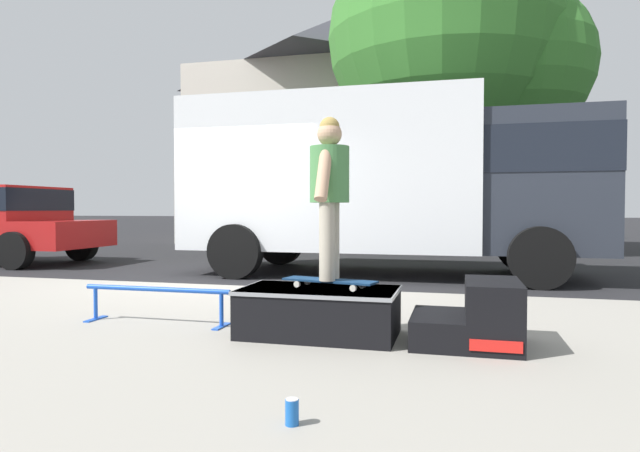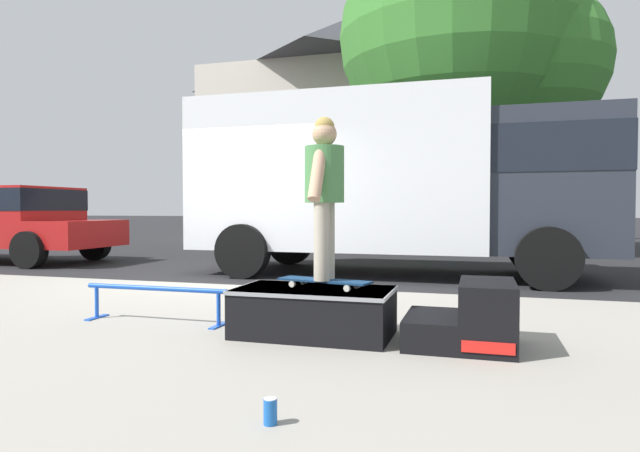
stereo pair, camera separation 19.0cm
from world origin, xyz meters
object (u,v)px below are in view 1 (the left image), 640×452
Objects in this scene: skate_box at (319,310)px; kicker_ramp at (476,318)px; grind_rail at (156,296)px; street_tree_main at (460,45)px; skater_kid at (330,184)px; soda_can at (292,412)px; box_truck at (388,177)px; skateboard at (329,281)px.

kicker_ramp is at bearing -0.02° from skate_box.
street_tree_main is at bearing 75.52° from grind_rail.
kicker_ramp is 0.61× the size of skater_kid.
grind_rail is at bearing 176.62° from skate_box.
grind_rail is 11.31× the size of soda_can.
skater_kid is 0.19× the size of box_truck.
grind_rail is 2.65m from soda_can.
kicker_ramp is 1.54m from skater_kid.
skate_box is 0.18× the size of box_truck.
box_truck is (-0.17, 5.15, 0.35)m from skater_kid.
skater_kid reaches higher than skate_box.
soda_can is 7.15m from box_truck.
skater_kid is (-1.14, 0.04, 1.02)m from kicker_ramp.
grind_rail is 11.64m from street_tree_main.
skateboard is at bearing -95.68° from street_tree_main.
soda_can is at bearing -45.22° from grind_rail.
kicker_ramp reaches higher than soda_can.
skateboard is 0.61× the size of skater_kid.
skateboard is 0.79m from skater_kid.
kicker_ramp is 0.56× the size of grind_rail.
skate_box is 1.02m from skater_kid.
skater_kid is 11.04m from street_tree_main.
street_tree_main is (2.63, 10.17, 5.01)m from grind_rail.
soda_can is at bearing -86.55° from box_truck.
soda_can is (0.25, -1.82, -1.16)m from skater_kid.
soda_can is at bearing -116.57° from kicker_ramp.
grind_rail is 1.77× the size of skateboard.
kicker_ramp is 2.00m from soda_can.
kicker_ramp is at bearing -1.93° from skateboard.
box_truck is (1.44, 5.10, 1.33)m from grind_rail.
soda_can is 0.02× the size of box_truck.
skater_kid is (0.00, -0.00, 0.79)m from skateboard.
skate_box reaches higher than soda_can.
skate_box is at bearing -88.96° from box_truck.
street_tree_main is (1.19, 5.08, 3.67)m from box_truck.
kicker_ramp is 11.44m from street_tree_main.
street_tree_main reaches higher than soda_can.
grind_rail is at bearing -105.79° from box_truck.
skate_box is at bearing -153.20° from skateboard.
skate_box is at bearing 100.35° from soda_can.
grind_rail is (-1.54, 0.09, 0.04)m from skate_box.
street_tree_main is (1.02, 10.23, 4.81)m from skateboard.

